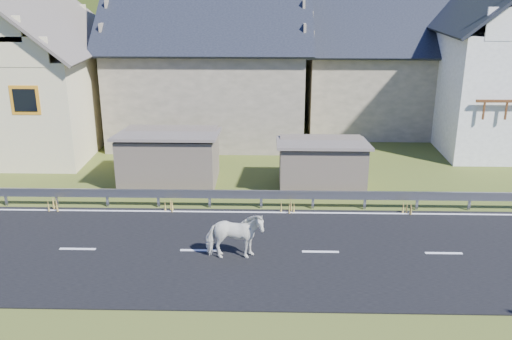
{
  "coord_description": "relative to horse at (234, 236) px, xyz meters",
  "views": [
    {
      "loc": [
        2.31,
        -16.75,
        8.65
      ],
      "look_at": [
        1.85,
        1.51,
        2.33
      ],
      "focal_mm": 40.0,
      "sensor_mm": 36.0,
      "label": 1
    }
  ],
  "objects": [
    {
      "name": "horse",
      "position": [
        0.0,
        0.0,
        0.0
      ],
      "size": [
        0.93,
        1.89,
        1.56
      ],
      "primitive_type": "imported",
      "rotation": [
        0.0,
        0.0,
        1.62
      ],
      "color": "white",
      "rests_on": "road"
    },
    {
      "name": "house_stone_b",
      "position": [
        7.77,
        17.51,
        3.42
      ],
      "size": [
        9.8,
        8.8,
        8.1
      ],
      "color": "tan",
      "rests_on": "ground"
    },
    {
      "name": "road",
      "position": [
        -1.23,
        0.51,
        -0.8
      ],
      "size": [
        60.0,
        7.0,
        0.04
      ],
      "primitive_type": "cube",
      "color": "black",
      "rests_on": "ground"
    },
    {
      "name": "ground",
      "position": [
        -1.23,
        0.51,
        -0.82
      ],
      "size": [
        160.0,
        160.0,
        0.0
      ],
      "primitive_type": "plane",
      "color": "#3C5019",
      "rests_on": "ground"
    },
    {
      "name": "mountain",
      "position": [
        3.77,
        180.51,
        -20.82
      ],
      "size": [
        440.0,
        280.0,
        260.0
      ],
      "primitive_type": "ellipsoid",
      "color": "#2A3816",
      "rests_on": "ground"
    },
    {
      "name": "house_stone_a",
      "position": [
        -2.23,
        15.51,
        3.81
      ],
      "size": [
        10.8,
        9.8,
        8.9
      ],
      "color": "tan",
      "rests_on": "ground"
    },
    {
      "name": "guardrail",
      "position": [
        -1.23,
        4.19,
        -0.26
      ],
      "size": [
        28.1,
        0.09,
        0.75
      ],
      "color": "#93969B",
      "rests_on": "ground"
    },
    {
      "name": "shed_right",
      "position": [
        3.27,
        6.51,
        0.18
      ],
      "size": [
        3.8,
        2.9,
        2.2
      ],
      "primitive_type": "cube",
      "color": "#6F6352",
      "rests_on": "ground"
    },
    {
      "name": "shed_left",
      "position": [
        -3.23,
        7.01,
        0.28
      ],
      "size": [
        4.3,
        3.3,
        2.4
      ],
      "primitive_type": "cube",
      "color": "#6F6352",
      "rests_on": "ground"
    },
    {
      "name": "lane_markings",
      "position": [
        -1.23,
        0.51,
        -0.78
      ],
      "size": [
        60.0,
        6.6,
        0.01
      ],
      "primitive_type": "cube",
      "color": "silver",
      "rests_on": "road"
    },
    {
      "name": "house_cream",
      "position": [
        -11.23,
        12.51,
        3.54
      ],
      "size": [
        7.8,
        9.8,
        8.3
      ],
      "color": "beige",
      "rests_on": "ground"
    },
    {
      "name": "house_white",
      "position": [
        13.77,
        14.51,
        4.24
      ],
      "size": [
        8.8,
        10.8,
        9.7
      ],
      "color": "white",
      "rests_on": "ground"
    }
  ]
}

